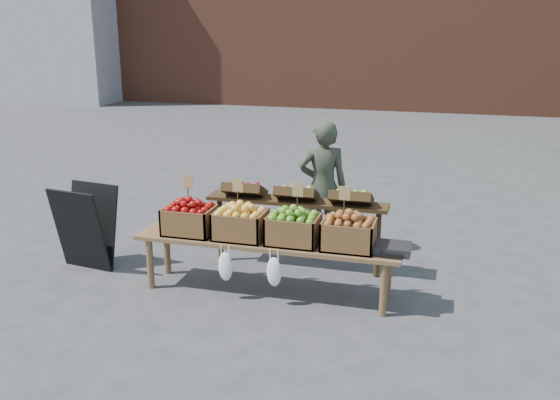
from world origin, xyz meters
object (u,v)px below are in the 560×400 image
(vendor, at_px, (323,187))
(display_bench, at_px, (267,267))
(back_table, at_px, (296,224))
(crate_red_apples, at_px, (293,230))
(crate_golden_apples, at_px, (190,220))
(crate_green_apples, at_px, (349,235))
(weighing_scale, at_px, (393,248))
(crate_russet_pears, at_px, (240,225))
(chalkboard_sign, at_px, (86,227))

(vendor, relative_size, display_bench, 0.59)
(back_table, bearing_deg, crate_red_apples, -78.40)
(crate_golden_apples, distance_m, crate_red_apples, 1.10)
(vendor, xyz_separation_m, display_bench, (-0.28, -1.37, -0.51))
(crate_green_apples, bearing_deg, weighing_scale, 0.00)
(back_table, bearing_deg, weighing_scale, -32.67)
(crate_golden_apples, bearing_deg, weighing_scale, 0.00)
(crate_golden_apples, bearing_deg, vendor, 50.90)
(crate_russet_pears, bearing_deg, weighing_scale, 0.00)
(back_table, distance_m, crate_green_apples, 1.02)
(crate_green_apples, bearing_deg, vendor, 111.59)
(chalkboard_sign, height_order, crate_green_apples, chalkboard_sign)
(chalkboard_sign, xyz_separation_m, back_table, (2.26, 0.61, 0.04))
(crate_russet_pears, distance_m, crate_green_apples, 1.10)
(crate_red_apples, xyz_separation_m, crate_green_apples, (0.55, 0.00, 0.00))
(display_bench, distance_m, crate_golden_apples, 0.93)
(display_bench, bearing_deg, crate_red_apples, 0.00)
(chalkboard_sign, distance_m, crate_red_apples, 2.42)
(crate_red_apples, bearing_deg, weighing_scale, 0.00)
(vendor, bearing_deg, crate_golden_apples, 31.41)
(back_table, xyz_separation_m, weighing_scale, (1.12, -0.72, 0.09))
(chalkboard_sign, bearing_deg, crate_green_apples, 6.04)
(back_table, bearing_deg, chalkboard_sign, -164.95)
(chalkboard_sign, relative_size, weighing_scale, 2.81)
(crate_red_apples, bearing_deg, crate_green_apples, 0.00)
(vendor, distance_m, crate_golden_apples, 1.76)
(vendor, distance_m, back_table, 0.72)
(chalkboard_sign, distance_m, back_table, 2.34)
(vendor, relative_size, crate_golden_apples, 3.17)
(crate_golden_apples, xyz_separation_m, crate_green_apples, (1.65, 0.00, 0.00))
(chalkboard_sign, bearing_deg, crate_golden_apples, 3.28)
(crate_golden_apples, distance_m, weighing_scale, 2.08)
(back_table, bearing_deg, crate_golden_apples, -142.91)
(back_table, xyz_separation_m, display_bench, (-0.13, -0.72, -0.24))
(display_bench, bearing_deg, crate_golden_apples, 180.00)
(display_bench, height_order, crate_red_apples, crate_red_apples)
(vendor, height_order, chalkboard_sign, vendor)
(chalkboard_sign, relative_size, back_table, 0.46)
(crate_green_apples, bearing_deg, crate_golden_apples, 180.00)
(back_table, distance_m, crate_russet_pears, 0.85)
(display_bench, bearing_deg, vendor, 78.22)
(chalkboard_sign, bearing_deg, display_bench, 5.19)
(weighing_scale, bearing_deg, back_table, 147.33)
(crate_red_apples, xyz_separation_m, weighing_scale, (0.97, 0.00, -0.10))
(vendor, xyz_separation_m, back_table, (-0.16, -0.65, -0.27))
(back_table, height_order, crate_golden_apples, back_table)
(vendor, bearing_deg, back_table, 56.80)
(weighing_scale, bearing_deg, crate_red_apples, 180.00)
(crate_golden_apples, bearing_deg, crate_red_apples, 0.00)
(crate_golden_apples, relative_size, crate_russet_pears, 1.00)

